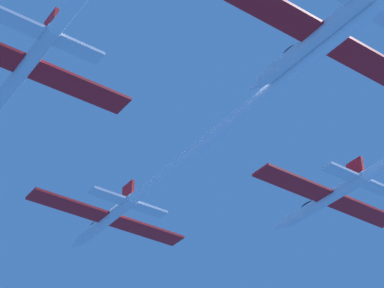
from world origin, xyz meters
TOP-DOWN VIEW (x-y plane):
  - jet_lead at (0.81, -15.93)m, footprint 17.91×56.78m

SIDE VIEW (x-z plane):
  - jet_lead at x=0.81m, z-range -1.53..1.44m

